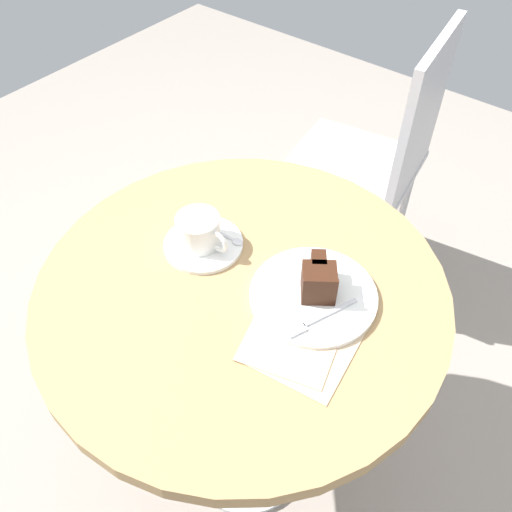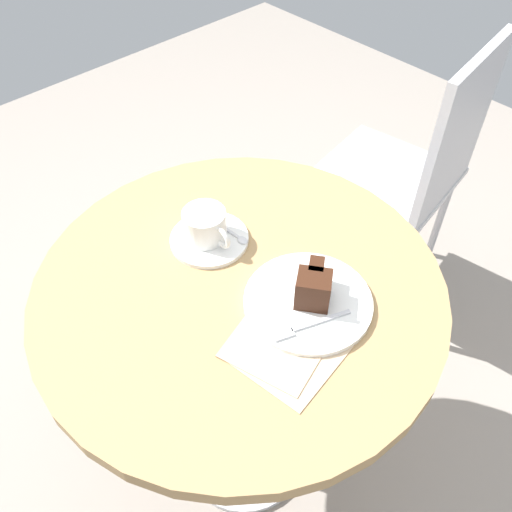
{
  "view_description": "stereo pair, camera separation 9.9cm",
  "coord_description": "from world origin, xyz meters",
  "px_view_note": "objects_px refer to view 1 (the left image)",
  "views": [
    {
      "loc": [
        0.42,
        -0.49,
        1.5
      ],
      "look_at": [
        -0.0,
        0.04,
        0.78
      ],
      "focal_mm": 38.0,
      "sensor_mm": 36.0,
      "label": 1
    },
    {
      "loc": [
        0.49,
        -0.42,
        1.5
      ],
      "look_at": [
        -0.0,
        0.04,
        0.78
      ],
      "focal_mm": 38.0,
      "sensor_mm": 36.0,
      "label": 2
    }
  ],
  "objects_px": {
    "fork": "(314,321)",
    "cafe_chair": "(381,154)",
    "teaspoon": "(225,236)",
    "cake_slice": "(319,280)",
    "cake_plate": "(313,295)",
    "saucer": "(204,244)",
    "coffee_cup": "(199,230)",
    "napkin": "(298,342)"
  },
  "relations": [
    {
      "from": "fork",
      "to": "cafe_chair",
      "type": "bearing_deg",
      "value": -139.48
    },
    {
      "from": "fork",
      "to": "cafe_chair",
      "type": "relative_size",
      "value": 0.15
    },
    {
      "from": "teaspoon",
      "to": "cake_slice",
      "type": "height_order",
      "value": "cake_slice"
    },
    {
      "from": "cake_plate",
      "to": "cafe_chair",
      "type": "height_order",
      "value": "cafe_chair"
    },
    {
      "from": "cake_plate",
      "to": "teaspoon",
      "type": "bearing_deg",
      "value": 176.43
    },
    {
      "from": "fork",
      "to": "cafe_chair",
      "type": "xyz_separation_m",
      "value": [
        -0.26,
        0.76,
        -0.21
      ]
    },
    {
      "from": "teaspoon",
      "to": "fork",
      "type": "height_order",
      "value": "fork"
    },
    {
      "from": "saucer",
      "to": "fork",
      "type": "bearing_deg",
      "value": -5.41
    },
    {
      "from": "saucer",
      "to": "coffee_cup",
      "type": "height_order",
      "value": "coffee_cup"
    },
    {
      "from": "saucer",
      "to": "cake_slice",
      "type": "xyz_separation_m",
      "value": [
        0.24,
        0.03,
        0.04
      ]
    },
    {
      "from": "cake_plate",
      "to": "napkin",
      "type": "xyz_separation_m",
      "value": [
        0.03,
        -0.1,
        -0.0
      ]
    },
    {
      "from": "cake_slice",
      "to": "fork",
      "type": "height_order",
      "value": "cake_slice"
    },
    {
      "from": "cake_slice",
      "to": "cafe_chair",
      "type": "bearing_deg",
      "value": 107.65
    },
    {
      "from": "coffee_cup",
      "to": "fork",
      "type": "xyz_separation_m",
      "value": [
        0.28,
        -0.02,
        -0.03
      ]
    },
    {
      "from": "teaspoon",
      "to": "coffee_cup",
      "type": "bearing_deg",
      "value": -127.38
    },
    {
      "from": "saucer",
      "to": "cafe_chair",
      "type": "relative_size",
      "value": 0.17
    },
    {
      "from": "cake_slice",
      "to": "fork",
      "type": "distance_m",
      "value": 0.07
    },
    {
      "from": "cake_slice",
      "to": "teaspoon",
      "type": "bearing_deg",
      "value": 178.59
    },
    {
      "from": "teaspoon",
      "to": "napkin",
      "type": "bearing_deg",
      "value": -27.29
    },
    {
      "from": "napkin",
      "to": "saucer",
      "type": "bearing_deg",
      "value": 165.59
    },
    {
      "from": "coffee_cup",
      "to": "napkin",
      "type": "bearing_deg",
      "value": -13.64
    },
    {
      "from": "napkin",
      "to": "coffee_cup",
      "type": "bearing_deg",
      "value": 166.36
    },
    {
      "from": "coffee_cup",
      "to": "fork",
      "type": "distance_m",
      "value": 0.28
    },
    {
      "from": "napkin",
      "to": "cake_plate",
      "type": "bearing_deg",
      "value": 109.56
    },
    {
      "from": "coffee_cup",
      "to": "cake_plate",
      "type": "distance_m",
      "value": 0.25
    },
    {
      "from": "fork",
      "to": "napkin",
      "type": "bearing_deg",
      "value": 21.34
    },
    {
      "from": "coffee_cup",
      "to": "cafe_chair",
      "type": "distance_m",
      "value": 0.77
    },
    {
      "from": "coffee_cup",
      "to": "cake_slice",
      "type": "bearing_deg",
      "value": 8.26
    },
    {
      "from": "coffee_cup",
      "to": "cake_plate",
      "type": "bearing_deg",
      "value": 6.46
    },
    {
      "from": "teaspoon",
      "to": "cake_plate",
      "type": "relative_size",
      "value": 0.5
    },
    {
      "from": "coffee_cup",
      "to": "napkin",
      "type": "relative_size",
      "value": 0.56
    },
    {
      "from": "teaspoon",
      "to": "napkin",
      "type": "xyz_separation_m",
      "value": [
        0.25,
        -0.11,
        -0.01
      ]
    },
    {
      "from": "cake_plate",
      "to": "fork",
      "type": "xyz_separation_m",
      "value": [
        0.03,
        -0.05,
        0.01
      ]
    },
    {
      "from": "teaspoon",
      "to": "cafe_chair",
      "type": "bearing_deg",
      "value": 86.16
    },
    {
      "from": "saucer",
      "to": "napkin",
      "type": "height_order",
      "value": "saucer"
    },
    {
      "from": "fork",
      "to": "cafe_chair",
      "type": "height_order",
      "value": "cafe_chair"
    },
    {
      "from": "cake_slice",
      "to": "coffee_cup",
      "type": "bearing_deg",
      "value": -171.74
    },
    {
      "from": "napkin",
      "to": "cake_slice",
      "type": "bearing_deg",
      "value": 106.93
    },
    {
      "from": "napkin",
      "to": "fork",
      "type": "bearing_deg",
      "value": 89.38
    },
    {
      "from": "cake_plate",
      "to": "cake_slice",
      "type": "distance_m",
      "value": 0.04
    },
    {
      "from": "teaspoon",
      "to": "napkin",
      "type": "height_order",
      "value": "teaspoon"
    },
    {
      "from": "cake_slice",
      "to": "napkin",
      "type": "height_order",
      "value": "cake_slice"
    }
  ]
}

